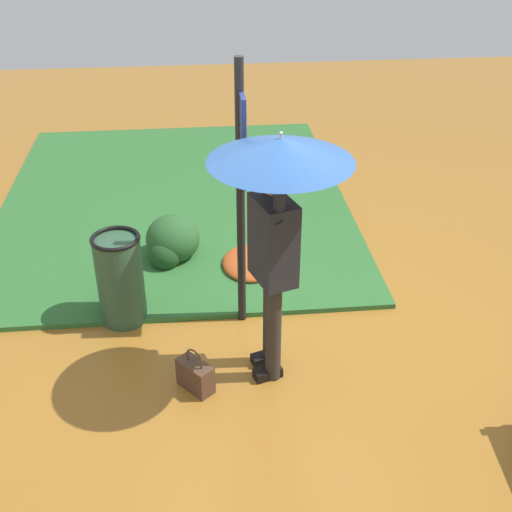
{
  "coord_description": "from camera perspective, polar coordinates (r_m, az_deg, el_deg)",
  "views": [
    {
      "loc": [
        4.25,
        -0.64,
        3.48
      ],
      "look_at": [
        -0.11,
        -0.2,
        0.85
      ],
      "focal_mm": 46.17,
      "sensor_mm": 36.0,
      "label": 1
    }
  ],
  "objects": [
    {
      "name": "person_with_umbrella",
      "position": [
        4.41,
        1.84,
        5.02
      ],
      "size": [
        0.96,
        0.96,
        2.04
      ],
      "color": "#2D2823",
      "rests_on": "ground_plane"
    },
    {
      "name": "handbag",
      "position": [
        5.11,
        -5.28,
        -10.24
      ],
      "size": [
        0.32,
        0.3,
        0.37
      ],
      "color": "#4C3323",
      "rests_on": "ground_plane"
    },
    {
      "name": "ground_plane",
      "position": [
        5.53,
        2.24,
        -8.03
      ],
      "size": [
        18.0,
        18.0,
        0.0
      ],
      "primitive_type": "plane",
      "color": "#9E6623"
    },
    {
      "name": "grass_verge",
      "position": [
        7.91,
        -7.03,
        4.85
      ],
      "size": [
        4.8,
        4.0,
        0.05
      ],
      "color": "#2D662D",
      "rests_on": "ground_plane"
    },
    {
      "name": "trash_bin",
      "position": [
        5.75,
        -11.68,
        -1.94
      ],
      "size": [
        0.42,
        0.42,
        0.83
      ],
      "color": "#2D5138",
      "rests_on": "ground_plane"
    },
    {
      "name": "leaf_pile_by_bench",
      "position": [
        6.5,
        -0.53,
        -0.62
      ],
      "size": [
        0.68,
        0.55,
        0.15
      ],
      "color": "#B74C1E",
      "rests_on": "ground_plane"
    },
    {
      "name": "info_sign_post",
      "position": [
        5.14,
        -1.27,
        7.65
      ],
      "size": [
        0.44,
        0.07,
        2.3
      ],
      "color": "black",
      "rests_on": "ground_plane"
    },
    {
      "name": "shrub_cluster",
      "position": [
        6.62,
        -7.35,
        1.24
      ],
      "size": [
        0.59,
        0.54,
        0.48
      ],
      "color": "#285628",
      "rests_on": "ground_plane"
    }
  ]
}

